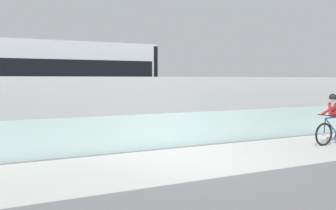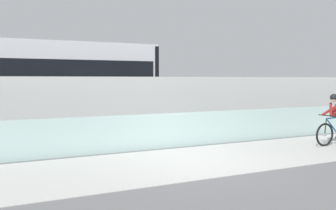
% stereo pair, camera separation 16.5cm
% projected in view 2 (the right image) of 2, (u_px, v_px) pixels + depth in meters
% --- Properties ---
extents(ground_plane, '(200.00, 200.00, 0.00)m').
position_uv_depth(ground_plane, '(194.00, 161.00, 9.18)').
color(ground_plane, slate).
extents(bike_path_deck, '(32.00, 3.20, 0.01)m').
position_uv_depth(bike_path_deck, '(194.00, 161.00, 9.18)').
color(bike_path_deck, beige).
rests_on(bike_path_deck, ground).
extents(glass_parapet, '(32.00, 0.05, 1.04)m').
position_uv_depth(glass_parapet, '(164.00, 131.00, 10.81)').
color(glass_parapet, silver).
rests_on(glass_parapet, ground).
extents(concrete_barrier_wall, '(32.00, 0.36, 2.14)m').
position_uv_depth(concrete_barrier_wall, '(142.00, 108.00, 12.39)').
color(concrete_barrier_wall, silver).
rests_on(concrete_barrier_wall, ground).
extents(tram_rail_near, '(32.00, 0.08, 0.01)m').
position_uv_depth(tram_rail_near, '(119.00, 130.00, 14.70)').
color(tram_rail_near, '#595654').
rests_on(tram_rail_near, ground).
extents(tram_rail_far, '(32.00, 0.08, 0.01)m').
position_uv_depth(tram_rail_far, '(109.00, 126.00, 15.99)').
color(tram_rail_far, '#595654').
rests_on(tram_rail_far, ground).
extents(tram, '(11.06, 2.54, 3.81)m').
position_uv_depth(tram, '(9.00, 84.00, 13.48)').
color(tram, silver).
rests_on(tram, ground).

